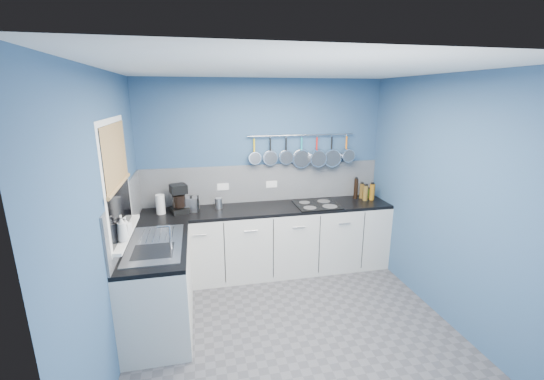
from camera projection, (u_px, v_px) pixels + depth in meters
name	position (u px, v px, depth m)	size (l,w,h in m)	color
floor	(292.00, 327.00, 3.59)	(3.20, 3.00, 0.02)	#47474C
ceiling	(297.00, 68.00, 2.93)	(3.20, 3.00, 0.02)	white
wall_back	(264.00, 175.00, 4.68)	(3.20, 0.02, 2.50)	#2E4D72
wall_front	(372.00, 300.00, 1.83)	(3.20, 0.02, 2.50)	#2E4D72
wall_left	(109.00, 223.00, 2.93)	(0.02, 3.00, 2.50)	#2E4D72
wall_right	(445.00, 200.00, 3.58)	(0.02, 3.00, 2.50)	#2E4D72
backsplash_back	(264.00, 183.00, 4.69)	(3.20, 0.02, 0.50)	gray
backsplash_left	(126.00, 212.00, 3.53)	(0.02, 1.80, 0.50)	gray
cabinet_run_back	(269.00, 241.00, 4.60)	(3.20, 0.60, 0.86)	beige
worktop_back	(268.00, 209.00, 4.49)	(3.20, 0.60, 0.04)	black
cabinet_run_left	(159.00, 287.00, 3.49)	(0.60, 1.20, 0.86)	beige
worktop_left	(155.00, 246.00, 3.37)	(0.60, 1.20, 0.04)	black
window_frame	(117.00, 180.00, 3.14)	(0.01, 1.00, 1.10)	white
window_glass	(118.00, 180.00, 3.14)	(0.01, 0.90, 1.00)	black
bamboo_blind	(116.00, 155.00, 3.08)	(0.01, 0.90, 0.55)	tan
window_sill	(126.00, 233.00, 3.28)	(0.10, 0.98, 0.03)	white
sink_unit	(155.00, 244.00, 3.37)	(0.50, 0.95, 0.01)	silver
mixer_tap	(170.00, 237.00, 3.20)	(0.12, 0.08, 0.26)	silver
socket_left	(223.00, 187.00, 4.57)	(0.15, 0.01, 0.09)	white
socket_right	(272.00, 184.00, 4.70)	(0.15, 0.01, 0.09)	white
pot_rail	(302.00, 135.00, 4.59)	(0.02, 0.02, 1.45)	silver
soap_bottle_a	(122.00, 229.00, 3.03)	(0.09, 0.09, 0.24)	white
soap_bottle_b	(126.00, 226.00, 3.18)	(0.08, 0.08, 0.17)	white
paper_towel	(160.00, 204.00, 4.20)	(0.11, 0.11, 0.24)	white
coffee_maker	(179.00, 199.00, 4.23)	(0.20, 0.22, 0.35)	black
toaster	(187.00, 204.00, 4.32)	(0.26, 0.15, 0.17)	silver
canister	(219.00, 203.00, 4.41)	(0.09, 0.09, 0.14)	silver
hob	(317.00, 205.00, 4.55)	(0.56, 0.49, 0.01)	black
pan_0	(254.00, 150.00, 4.49)	(0.16, 0.09, 0.35)	silver
pan_1	(270.00, 151.00, 4.54)	(0.19, 0.05, 0.38)	silver
pan_2	(286.00, 150.00, 4.58)	(0.19, 0.07, 0.38)	silver
pan_3	(302.00, 152.00, 4.63)	(0.25, 0.05, 0.44)	silver
pan_4	(317.00, 151.00, 4.68)	(0.23, 0.12, 0.42)	silver
pan_5	(332.00, 151.00, 4.72)	(0.25, 0.08, 0.44)	silver
pan_6	(346.00, 148.00, 4.75)	(0.18, 0.13, 0.37)	silver
condiment_0	(368.00, 193.00, 4.88)	(0.07, 0.07, 0.13)	#3F721E
condiment_1	(362.00, 191.00, 4.85)	(0.06, 0.06, 0.20)	brown
condiment_2	(356.00, 189.00, 4.83)	(0.06, 0.06, 0.28)	black
condiment_3	(372.00, 192.00, 4.77)	(0.07, 0.07, 0.22)	#8C5914
condiment_4	(366.00, 193.00, 4.75)	(0.07, 0.07, 0.21)	brown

